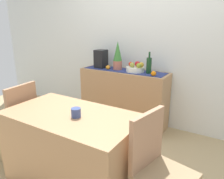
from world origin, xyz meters
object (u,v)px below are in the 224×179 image
Objects in this scene: sideboard_console at (123,98)px; chair_near_window at (17,135)px; coffee_maker at (101,59)px; wine_bottle at (149,65)px; potted_plant at (118,56)px; fruit_bowl at (135,69)px; coffee_cup at (76,113)px; dining_table at (73,149)px.

chair_near_window reaches higher than sideboard_console.
sideboard_console is at bearing 0.00° from coffee_maker.
wine_bottle is at bearing 0.00° from sideboard_console.
chair_near_window is at bearing -111.23° from potted_plant.
chair_near_window is at bearing -120.77° from fruit_bowl.
coffee_maker is at bearing 180.00° from fruit_bowl.
chair_near_window is (-0.56, -1.43, -0.80)m from potted_plant.
fruit_bowl is at bearing 94.89° from coffee_cup.
dining_table is at bearing -66.02° from coffee_maker.
sideboard_console is 0.65m from potted_plant.
wine_bottle is 0.81m from coffee_maker.
coffee_maker is 0.23× the size of dining_table.
potted_plant reaches higher than wine_bottle.
dining_table is 1.40× the size of chair_near_window.
fruit_bowl reaches higher than chair_near_window.
chair_near_window is at bearing -100.03° from coffee_maker.
coffee_cup is at bearing -1.88° from chair_near_window.
sideboard_console is at bearing 65.05° from chair_near_window.
coffee_cup is at bearing -93.21° from wine_bottle.
fruit_bowl is 1.48m from coffee_cup.
coffee_maker is at bearing 113.98° from dining_table.
chair_near_window is (-0.89, 0.00, -0.10)m from dining_table.
fruit_bowl is 1.53m from dining_table.
fruit_bowl is 1.79m from chair_near_window.
chair_near_window is at bearing 178.12° from coffee_cup.
potted_plant is at bearing 180.00° from wine_bottle.
dining_table is (0.34, -1.44, -0.70)m from potted_plant.
dining_table is at bearing -76.85° from potted_plant.
sideboard_console is at bearing 180.00° from wine_bottle.
chair_near_window is (-0.85, -1.43, -0.63)m from fruit_bowl.
potted_plant is (0.30, 0.00, 0.07)m from coffee_maker.
wine_bottle reaches higher than chair_near_window.
coffee_cup is at bearing -19.38° from dining_table.
wine_bottle is 1.48m from coffee_cup.
potted_plant is at bearing 106.06° from coffee_cup.
coffee_maker is at bearing 79.97° from chair_near_window.
chair_near_window reaches higher than coffee_cup.
sideboard_console is 0.50m from fruit_bowl.
wine_bottle is 0.24× the size of dining_table.
potted_plant reaches higher than chair_near_window.
sideboard_console is at bearing 102.01° from coffee_cup.
fruit_bowl is 0.22m from wine_bottle.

